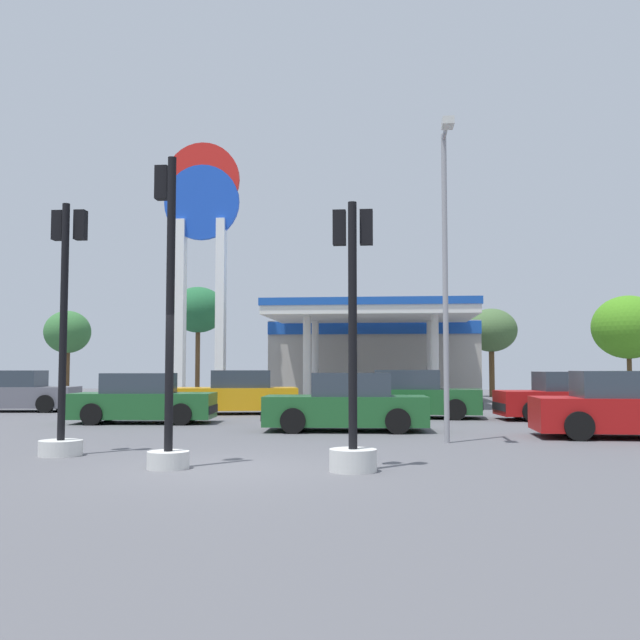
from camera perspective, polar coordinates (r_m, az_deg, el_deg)
name	(u,v)px	position (r m, az deg, el deg)	size (l,w,h in m)	color
ground_plane	(219,469)	(12.14, -7.88, -11.45)	(90.00, 90.00, 0.00)	#56565B
gas_station	(375,357)	(37.07, 4.28, -2.91)	(10.07, 13.02, 4.40)	#ADA89E
station_pole_sign	(201,239)	(34.29, -9.25, 6.23)	(3.51, 0.56, 12.10)	white
car_0	(628,407)	(18.66, 22.93, -6.31)	(4.41, 2.08, 1.56)	black
car_1	(143,400)	(22.43, -13.65, -6.12)	(4.28, 2.18, 1.48)	black
car_2	(567,398)	(24.36, 18.72, -5.80)	(4.40, 2.26, 1.52)	black
car_3	(346,405)	(19.10, 2.08, -6.62)	(4.30, 2.10, 1.51)	black
car_4	(412,396)	(24.28, 7.22, -5.92)	(4.50, 2.23, 1.57)	black
car_5	(237,394)	(26.34, -6.51, -5.77)	(4.61, 2.65, 1.55)	black
car_6	(17,393)	(29.89, -22.58, -5.28)	(4.51, 2.40, 1.54)	black
traffic_signal_0	(63,369)	(14.56, -19.41, -3.66)	(0.80, 0.80, 4.75)	silver
traffic_signal_1	(168,365)	(12.23, -11.78, -3.45)	(0.68, 0.70, 5.14)	silver
traffic_signal_2	(353,383)	(11.67, 2.59, -4.92)	(0.75, 0.75, 4.30)	silver
tree_0	(67,333)	(47.31, -19.13, -0.94)	(2.81, 2.81, 5.15)	brown
tree_1	(198,310)	(42.46, -9.50, 0.75)	(3.09, 3.09, 6.29)	brown
tree_2	(327,333)	(40.94, 0.53, -1.05)	(3.08, 3.08, 5.26)	brown
tree_3	(491,331)	(42.84, 13.23, -0.82)	(2.94, 2.94, 5.04)	brown
tree_4	(628,327)	(43.36, 22.95, -0.52)	(3.90, 3.90, 5.61)	brown
corner_streetlamp	(446,254)	(16.26, 9.79, 5.14)	(0.24, 1.48, 6.87)	gray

